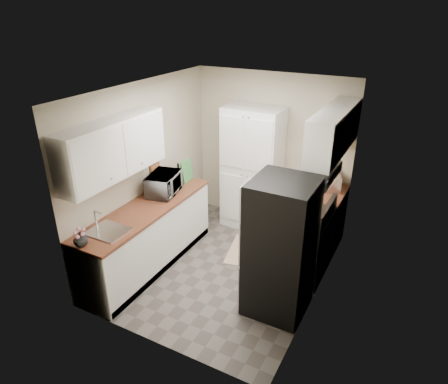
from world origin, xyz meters
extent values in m
plane|color=#56514C|center=(0.00, 0.00, 0.00)|extent=(3.20, 3.20, 0.00)
cube|color=beige|center=(0.00, 1.60, 1.25)|extent=(2.60, 0.04, 2.50)
cube|color=beige|center=(0.00, -1.60, 1.25)|extent=(2.60, 0.04, 2.50)
cube|color=beige|center=(-1.30, 0.00, 1.25)|extent=(0.04, 3.20, 2.50)
cube|color=beige|center=(1.30, 0.00, 1.25)|extent=(0.04, 3.20, 2.50)
cube|color=white|center=(0.00, 0.00, 2.50)|extent=(2.60, 3.20, 0.04)
cube|color=white|center=(-1.13, -0.75, 1.83)|extent=(0.33, 1.60, 0.70)
cube|color=white|center=(1.13, 0.82, 1.89)|extent=(0.33, 1.55, 0.58)
cube|color=#99999E|center=(1.07, 0.39, 1.52)|extent=(0.45, 0.76, 0.13)
cube|color=#B7B7BC|center=(-0.99, -1.15, 0.93)|extent=(0.45, 0.40, 0.02)
cube|color=brown|center=(-1.29, 0.20, 1.18)|extent=(0.02, 0.22, 0.22)
cube|color=white|center=(-0.20, 1.32, 1.00)|extent=(0.90, 0.55, 2.00)
cube|color=white|center=(-0.99, -0.43, 0.44)|extent=(0.60, 2.30, 0.88)
cube|color=brown|center=(-0.99, -0.43, 0.90)|extent=(0.63, 2.33, 0.04)
cube|color=white|center=(0.99, 1.19, 0.44)|extent=(0.60, 0.80, 0.88)
cube|color=brown|center=(0.99, 1.19, 0.90)|extent=(0.63, 0.83, 0.04)
cube|color=#B7B7BC|center=(0.97, 0.39, 0.45)|extent=(0.64, 0.76, 0.90)
cube|color=black|center=(0.97, 0.39, 0.92)|extent=(0.66, 0.78, 0.03)
cube|color=black|center=(1.26, 0.39, 1.02)|extent=(0.06, 0.76, 0.22)
cube|color=#D59889|center=(0.60, 0.25, 0.55)|extent=(0.01, 0.16, 0.42)
cube|color=beige|center=(0.60, 0.49, 0.55)|extent=(0.01, 0.16, 0.42)
cube|color=#B7B7BC|center=(0.94, -0.41, 0.85)|extent=(0.70, 0.72, 1.70)
imported|color=#B0B1B5|center=(-1.02, 0.05, 1.07)|extent=(0.49, 0.62, 0.30)
cylinder|color=black|center=(-0.98, 0.38, 1.08)|extent=(0.08, 0.08, 0.33)
imported|color=silver|center=(-1.05, -1.52, 1.01)|extent=(0.17, 0.17, 0.17)
cube|color=#3C8C43|center=(-0.98, 0.59, 1.09)|extent=(0.03, 0.27, 0.34)
cube|color=#ABACB0|center=(1.01, 1.33, 1.04)|extent=(0.46, 0.51, 0.24)
cube|color=#CCAF8B|center=(0.10, 0.52, 0.01)|extent=(0.68, 0.92, 0.01)
camera|label=1|loc=(2.18, -4.16, 3.41)|focal=32.00mm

